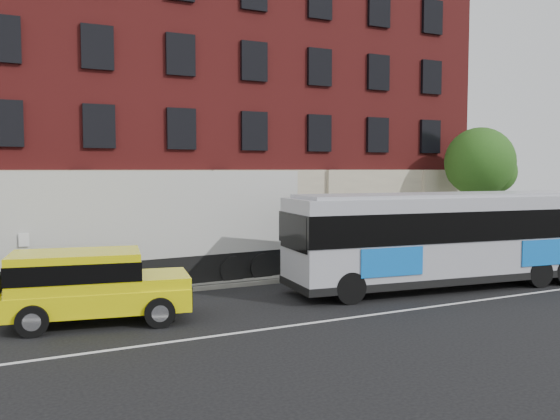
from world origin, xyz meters
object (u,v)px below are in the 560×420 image
sign_pole (24,259)px  shipping_container (130,230)px  city_bus (453,235)px  yellow_suv (89,282)px  street_tree (481,165)px

sign_pole → shipping_container: size_ratio=0.20×
city_bus → yellow_suv: city_bus is taller
sign_pole → city_bus: city_bus is taller
yellow_suv → shipping_container: (2.08, 4.38, 0.91)m
yellow_suv → shipping_container: bearing=64.6°
yellow_suv → shipping_container: size_ratio=0.42×
street_tree → shipping_container: street_tree is taller
city_bus → shipping_container: 11.44m
city_bus → shipping_container: size_ratio=0.99×
street_tree → city_bus: bearing=-140.0°
sign_pole → yellow_suv: sign_pole is taller
street_tree → yellow_suv: bearing=-163.1°
sign_pole → yellow_suv: size_ratio=0.47×
city_bus → shipping_container: (-10.27, 5.03, 0.19)m
city_bus → shipping_container: bearing=153.9°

